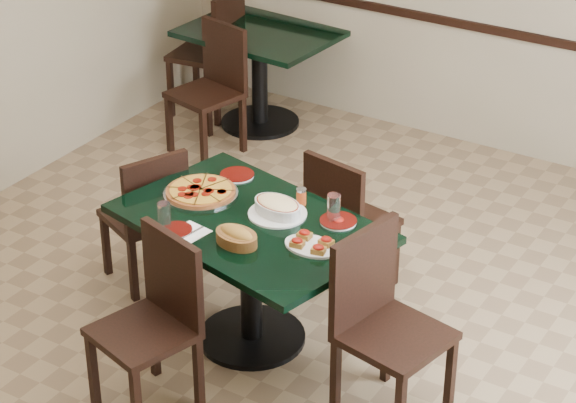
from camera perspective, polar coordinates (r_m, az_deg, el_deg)
The scene contains 20 objects.
floor at distance 6.27m, azimuth -0.16°, elevation -6.52°, with size 5.50×5.50×0.00m, color #7D6648.
main_table at distance 5.88m, azimuth -1.92°, elevation -2.50°, with size 1.53×1.16×0.75m.
back_table at distance 8.41m, azimuth -1.46°, elevation 7.21°, with size 1.15×0.87×0.75m.
chair_far at distance 6.35m, azimuth 2.90°, elevation -0.80°, with size 0.48×0.48×0.88m.
chair_near at distance 5.52m, azimuth -6.71°, elevation -5.68°, with size 0.54×0.54×0.93m.
chair_right at distance 5.43m, azimuth 4.74°, elevation -5.77°, with size 0.54×0.54×0.98m.
chair_left at distance 6.46m, azimuth -7.06°, elevation -0.52°, with size 0.53×0.53×0.87m.
back_chair_near at distance 8.05m, azimuth -3.79°, elevation 6.11°, with size 0.52×0.52×0.93m.
back_chair_left at distance 8.61m, azimuth -3.70°, elevation 7.93°, with size 0.51×0.51×0.99m.
pepperoni_pizza at distance 6.05m, azimuth -4.46°, elevation 0.52°, with size 0.41×0.41×0.04m.
lasagna_casserole at distance 5.82m, azimuth -0.54°, elevation -0.29°, with size 0.31×0.31×0.09m.
bread_basket at distance 5.57m, azimuth -2.63°, elevation -1.79°, with size 0.26×0.20×0.10m.
bruschetta_platter at distance 5.54m, azimuth 1.19°, elevation -2.15°, with size 0.30×0.21×0.05m.
side_plate_near at distance 5.72m, azimuth -5.71°, elevation -1.46°, with size 0.17×0.17×0.02m.
side_plate_far_r at distance 5.77m, azimuth 2.57°, elevation -0.99°, with size 0.19×0.19×0.03m.
side_plate_far_l at distance 6.22m, azimuth -2.60°, elevation 1.36°, with size 0.19×0.19×0.02m.
napkin_setting at distance 5.70m, azimuth -5.01°, elevation -1.56°, with size 0.19×0.19×0.01m.
water_glass_a at distance 5.75m, azimuth 2.34°, elevation -0.34°, with size 0.07×0.07×0.15m, color white.
water_glass_b at distance 5.72m, azimuth -6.31°, elevation -0.73°, with size 0.07×0.07×0.14m, color white.
pepper_shaker at distance 5.91m, azimuth 0.68°, elevation 0.26°, with size 0.05×0.05×0.09m.
Camera 1 is at (2.69, -4.34, 3.63)m, focal length 70.00 mm.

